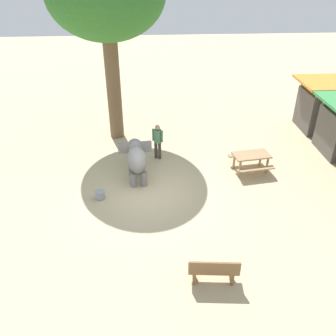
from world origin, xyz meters
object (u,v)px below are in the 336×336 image
picnic_table_near (251,158)px  wooden_bench (214,270)px  elephant (137,158)px  feed_bucket (100,195)px  market_stall_orange (320,108)px  person_handler (158,139)px

picnic_table_near → wooden_bench: bearing=57.7°
elephant → picnic_table_near: (-0.22, 4.74, -0.31)m
picnic_table_near → feed_bucket: bearing=6.3°
picnic_table_near → feed_bucket: 6.35m
market_stall_orange → feed_bucket: market_stall_orange is taller
market_stall_orange → elephant: bearing=-66.0°
picnic_table_near → market_stall_orange: bearing=-147.7°
feed_bucket → wooden_bench: bearing=40.0°
elephant → wooden_bench: size_ratio=1.42×
person_handler → picnic_table_near: size_ratio=0.95×
person_handler → wooden_bench: size_ratio=1.13×
person_handler → picnic_table_near: bearing=98.1°
person_handler → market_stall_orange: 8.81m
feed_bucket → market_stall_orange: bearing=117.3°
elephant → wooden_bench: (5.59, 2.15, -0.43)m
picnic_table_near → elephant: bearing=-5.6°
wooden_bench → market_stall_orange: size_ratio=0.57×
elephant → feed_bucket: 2.09m
elephant → feed_bucket: elephant is taller
market_stall_orange → feed_bucket: size_ratio=7.00×
wooden_bench → picnic_table_near: 6.36m
elephant → feed_bucket: bearing=129.5°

